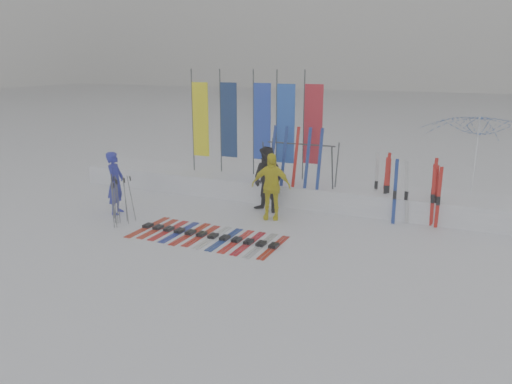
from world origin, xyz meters
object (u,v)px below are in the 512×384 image
at_px(person_yellow, 271,186).
at_px(person_black, 268,180).
at_px(person_blue, 115,183).
at_px(tent_canopy, 474,163).
at_px(ski_rack, 300,158).
at_px(ski_row, 207,235).

bearing_deg(person_yellow, person_black, 106.82).
xyz_separation_m(person_blue, tent_canopy, (8.79, 4.11, 0.52)).
relative_size(person_yellow, ski_rack, 0.86).
bearing_deg(tent_canopy, ski_row, -139.61).
bearing_deg(person_blue, person_black, -80.79).
distance_m(person_blue, person_black, 4.11).
bearing_deg(person_blue, tent_canopy, -81.84).
bearing_deg(person_blue, ski_rack, -74.00).
xyz_separation_m(tent_canopy, ski_row, (-5.60, -4.76, -1.34)).
relative_size(person_black, ski_row, 0.50).
relative_size(ski_row, ski_rack, 1.76).
xyz_separation_m(person_yellow, ski_rack, (0.28, 1.48, 0.51)).
height_order(person_blue, person_black, person_black).
relative_size(person_blue, ski_row, 0.48).
bearing_deg(person_black, ski_rack, 71.49).
distance_m(person_yellow, ski_rack, 1.59).
xyz_separation_m(person_yellow, ski_row, (-0.82, -1.95, -0.84)).
bearing_deg(ski_rack, person_black, -121.77).
xyz_separation_m(person_blue, ski_row, (3.19, -0.65, -0.82)).
bearing_deg(tent_canopy, ski_rack, -163.48).
relative_size(tent_canopy, ski_rack, 1.50).
height_order(person_yellow, ski_rack, ski_rack).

